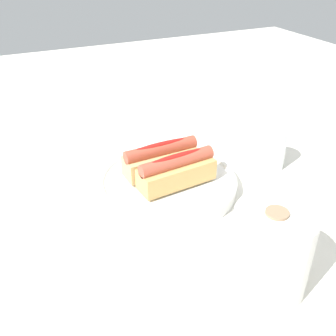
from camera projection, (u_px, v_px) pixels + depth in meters
name	position (u px, v px, depth m)	size (l,w,h in m)	color
ground_plane	(170.00, 188.00, 0.78)	(2.40, 2.40, 0.00)	silver
serving_bowl	(168.00, 183.00, 0.77)	(0.27, 0.27, 0.03)	white
hotdog_front	(161.00, 158.00, 0.77)	(0.15, 0.06, 0.06)	#DBB270
hotdog_back	(175.00, 171.00, 0.73)	(0.15, 0.06, 0.06)	tan
water_glass	(269.00, 150.00, 0.84)	(0.07, 0.07, 0.09)	white
paper_towel_roll	(270.00, 252.00, 0.54)	(0.11, 0.11, 0.13)	white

